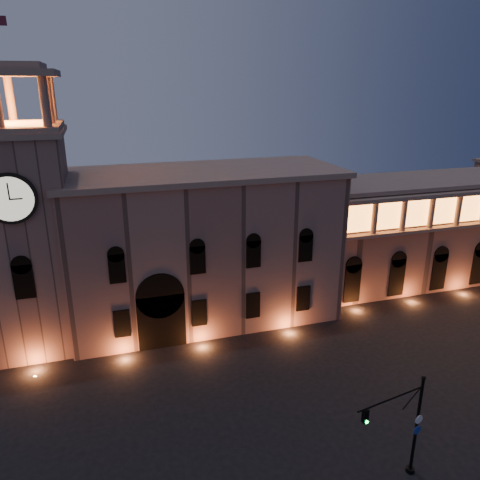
{
  "coord_description": "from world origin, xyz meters",
  "views": [
    {
      "loc": [
        -12.78,
        -27.84,
        26.79
      ],
      "look_at": [
        0.54,
        16.0,
        11.2
      ],
      "focal_mm": 35.0,
      "sensor_mm": 36.0,
      "label": 1
    }
  ],
  "objects": [
    {
      "name": "ground",
      "position": [
        0.0,
        0.0,
        0.0
      ],
      "size": [
        160.0,
        160.0,
        0.0
      ],
      "primitive_type": "plane",
      "color": "black",
      "rests_on": "ground"
    },
    {
      "name": "government_building",
      "position": [
        -2.08,
        21.93,
        8.77
      ],
      "size": [
        30.8,
        12.8,
        17.6
      ],
      "color": "#836056",
      "rests_on": "ground"
    },
    {
      "name": "clock_tower",
      "position": [
        -20.5,
        20.98,
        12.5
      ],
      "size": [
        9.8,
        9.8,
        32.4
      ],
      "color": "#836056",
      "rests_on": "ground"
    },
    {
      "name": "colonnade_wing",
      "position": [
        32.0,
        23.92,
        7.33
      ],
      "size": [
        40.6,
        11.5,
        14.5
      ],
      "color": "#7E5B51",
      "rests_on": "ground"
    },
    {
      "name": "traffic_light",
      "position": [
        5.75,
        -6.13,
        4.27
      ],
      "size": [
        5.85,
        1.45,
        8.13
      ],
      "rotation": [
        0.0,
        0.0,
        0.18
      ],
      "color": "black",
      "rests_on": "ground"
    }
  ]
}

